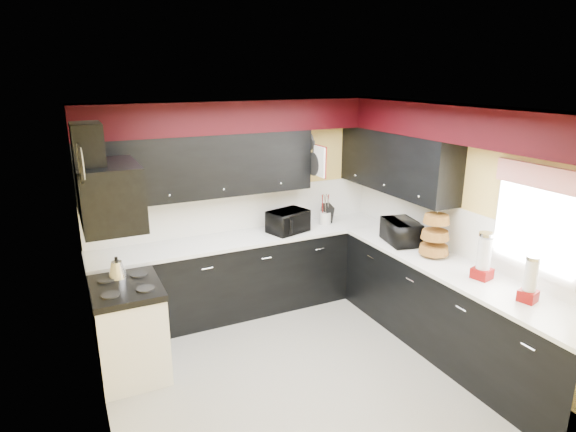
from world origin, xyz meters
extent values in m
plane|color=gray|center=(0.00, 0.00, 0.00)|extent=(3.60, 3.60, 0.00)
cube|color=#E0C666|center=(0.00, 1.80, 1.25)|extent=(3.60, 0.06, 2.50)
cube|color=#E0C666|center=(1.80, 0.00, 1.25)|extent=(0.06, 3.60, 2.50)
cube|color=#E0C666|center=(-1.80, 0.00, 1.25)|extent=(0.06, 3.60, 2.50)
cube|color=white|center=(0.00, 0.00, 2.50)|extent=(3.60, 3.60, 0.06)
cube|color=black|center=(0.00, 1.50, 0.45)|extent=(3.60, 0.60, 0.90)
cube|color=black|center=(1.50, -0.30, 0.45)|extent=(0.60, 3.00, 0.90)
cube|color=white|center=(0.00, 1.50, 0.92)|extent=(3.62, 0.64, 0.04)
cube|color=white|center=(1.50, -0.30, 0.92)|extent=(0.64, 3.02, 0.04)
cube|color=white|center=(0.00, 1.79, 1.19)|extent=(3.60, 0.02, 0.50)
cube|color=white|center=(1.79, 0.00, 1.19)|extent=(0.02, 3.60, 0.50)
cube|color=black|center=(-0.50, 1.62, 1.80)|extent=(2.60, 0.35, 0.70)
cube|color=black|center=(1.62, 0.90, 1.80)|extent=(0.35, 1.80, 0.70)
cube|color=black|center=(0.00, 1.62, 2.33)|extent=(3.60, 0.36, 0.35)
cube|color=black|center=(1.62, -0.18, 2.33)|extent=(0.36, 3.24, 0.35)
cube|color=white|center=(-1.50, 0.75, 0.43)|extent=(0.60, 0.75, 0.86)
cube|color=black|center=(-1.50, 0.75, 0.89)|extent=(0.62, 0.77, 0.06)
cube|color=black|center=(-1.55, 0.75, 1.78)|extent=(0.50, 0.78, 0.55)
cube|color=black|center=(-1.68, 0.75, 2.20)|extent=(0.24, 0.40, 0.40)
cube|color=red|center=(1.73, -0.90, 1.95)|extent=(0.04, 0.88, 0.20)
cube|color=white|center=(0.83, 1.30, 1.80)|extent=(0.03, 0.26, 0.35)
imported|color=black|center=(0.50, 1.44, 1.07)|extent=(0.55, 0.49, 0.27)
imported|color=black|center=(1.47, 0.53, 1.07)|extent=(0.41, 0.53, 0.26)
cylinder|color=silver|center=(1.05, 1.52, 1.02)|extent=(0.17, 0.17, 0.16)
cube|color=black|center=(1.10, 1.55, 1.06)|extent=(0.11, 0.16, 0.24)
camera|label=1|loc=(-1.91, -3.55, 2.79)|focal=30.00mm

